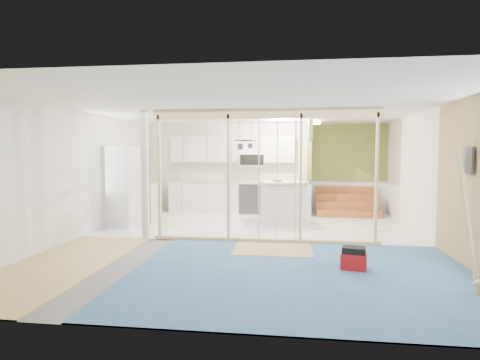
# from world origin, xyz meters

# --- Properties ---
(room) EXTENTS (7.01, 8.01, 2.61)m
(room) POSITION_xyz_m (0.00, 0.00, 1.30)
(room) COLOR slate
(room) RESTS_ON ground
(floor_overlays) EXTENTS (7.00, 8.00, 0.03)m
(floor_overlays) POSITION_xyz_m (0.07, 0.06, 0.01)
(floor_overlays) COLOR white
(floor_overlays) RESTS_ON room
(stud_frame) EXTENTS (4.66, 0.14, 2.60)m
(stud_frame) POSITION_xyz_m (-0.27, -0.00, 1.61)
(stud_frame) COLOR beige
(stud_frame) RESTS_ON room
(base_cabinets) EXTENTS (4.45, 2.24, 0.93)m
(base_cabinets) POSITION_xyz_m (-1.61, 3.36, 0.47)
(base_cabinets) COLOR white
(base_cabinets) RESTS_ON room
(upper_cabinets) EXTENTS (3.60, 0.41, 0.85)m
(upper_cabinets) POSITION_xyz_m (-0.84, 3.82, 1.82)
(upper_cabinets) COLOR white
(upper_cabinets) RESTS_ON room
(green_partition) EXTENTS (2.25, 1.51, 2.60)m
(green_partition) POSITION_xyz_m (2.04, 3.66, 0.94)
(green_partition) COLOR olive
(green_partition) RESTS_ON room
(pot_rack) EXTENTS (0.52, 0.52, 0.72)m
(pot_rack) POSITION_xyz_m (-0.31, 1.89, 2.00)
(pot_rack) COLOR black
(pot_rack) RESTS_ON room
(electrical_panel) EXTENTS (0.04, 0.30, 0.40)m
(electrical_panel) POSITION_xyz_m (3.43, -1.40, 1.65)
(electrical_panel) COLOR #3B3B40
(electrical_panel) RESTS_ON room
(ceiling_light) EXTENTS (0.32, 0.32, 0.08)m
(ceiling_light) POSITION_xyz_m (1.40, 3.00, 2.54)
(ceiling_light) COLOR #FFEABF
(ceiling_light) RESTS_ON room
(fridge) EXTENTS (1.00, 0.97, 1.90)m
(fridge) POSITION_xyz_m (-3.08, 1.26, 0.95)
(fridge) COLOR silver
(fridge) RESTS_ON room
(island) EXTENTS (1.29, 1.29, 1.05)m
(island) POSITION_xyz_m (0.60, 2.23, 0.52)
(island) COLOR white
(island) RESTS_ON room
(bowl) EXTENTS (0.38, 0.38, 0.07)m
(bowl) POSITION_xyz_m (0.48, 2.16, 1.08)
(bowl) COLOR silver
(bowl) RESTS_ON island
(soap_bottle_a) EXTENTS (0.13, 0.13, 0.29)m
(soap_bottle_a) POSITION_xyz_m (-2.50, 3.72, 1.08)
(soap_bottle_a) COLOR #B2B6C7
(soap_bottle_a) RESTS_ON base_cabinets
(soap_bottle_b) EXTENTS (0.10, 0.10, 0.19)m
(soap_bottle_b) POSITION_xyz_m (0.11, 3.68, 1.03)
(soap_bottle_b) COLOR silver
(soap_bottle_b) RESTS_ON base_cabinets
(toolbox) EXTENTS (0.42, 0.35, 0.35)m
(toolbox) POSITION_xyz_m (1.76, -1.66, 0.17)
(toolbox) COLOR #A90F12
(toolbox) RESTS_ON room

